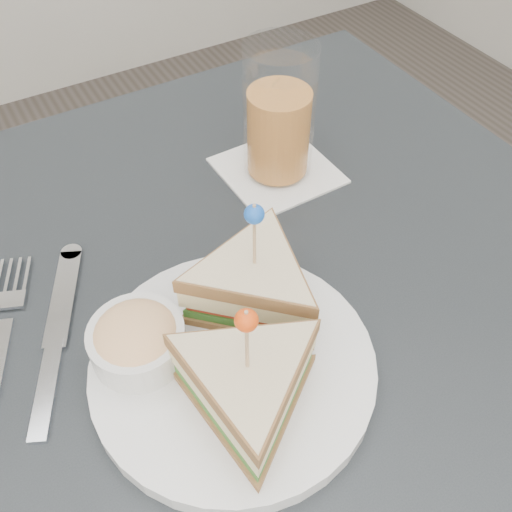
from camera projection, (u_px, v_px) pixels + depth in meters
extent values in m
cube|color=black|center=(252.00, 311.00, 0.56)|extent=(0.80, 0.80, 0.03)
cylinder|color=black|center=(317.00, 231.00, 1.16)|extent=(0.04, 0.04, 0.72)
cylinder|color=silver|center=(233.00, 368.00, 0.49)|extent=(0.27, 0.27, 0.01)
cylinder|color=silver|center=(233.00, 362.00, 0.48)|extent=(0.27, 0.27, 0.00)
cylinder|color=tan|center=(247.00, 345.00, 0.39)|extent=(0.00, 0.00, 0.08)
sphere|color=#DF420E|center=(246.00, 320.00, 0.37)|extent=(0.02, 0.02, 0.02)
cylinder|color=tan|center=(254.00, 240.00, 0.46)|extent=(0.00, 0.00, 0.08)
sphere|color=#174EB0|center=(254.00, 214.00, 0.43)|extent=(0.02, 0.02, 0.02)
cylinder|color=silver|center=(138.00, 343.00, 0.48)|extent=(0.09, 0.09, 0.04)
ellipsoid|color=#E0B772|center=(136.00, 335.00, 0.47)|extent=(0.08, 0.08, 0.03)
cube|color=silver|center=(8.00, 300.00, 0.54)|extent=(0.04, 0.03, 0.00)
cube|color=silver|center=(47.00, 388.00, 0.48)|extent=(0.06, 0.09, 0.01)
cube|color=silver|center=(63.00, 297.00, 0.54)|extent=(0.07, 0.11, 0.00)
cylinder|color=silver|center=(71.00, 252.00, 0.58)|extent=(0.03, 0.03, 0.00)
cube|color=white|center=(277.00, 170.00, 0.67)|extent=(0.13, 0.13, 0.00)
cylinder|color=#BF7736|center=(278.00, 132.00, 0.63)|extent=(0.07, 0.07, 0.10)
cylinder|color=white|center=(279.00, 113.00, 0.62)|extent=(0.08, 0.08, 0.16)
cube|color=white|center=(284.00, 90.00, 0.61)|extent=(0.03, 0.03, 0.02)
cube|color=white|center=(273.00, 106.00, 0.60)|extent=(0.02, 0.02, 0.02)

